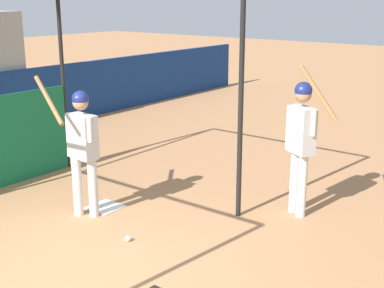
# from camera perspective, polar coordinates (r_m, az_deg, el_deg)

# --- Properties ---
(home_plate) EXTENTS (0.44, 0.44, 0.02)m
(home_plate) POSITION_cam_1_polar(r_m,az_deg,el_deg) (7.92, -9.25, -6.66)
(home_plate) COLOR white
(home_plate) RESTS_ON ground
(player_batter) EXTENTS (0.54, 0.93, 1.94)m
(player_batter) POSITION_cam_1_polar(r_m,az_deg,el_deg) (7.36, -11.69, 0.24)
(player_batter) COLOR silver
(player_batter) RESTS_ON ground
(player_waiting) EXTENTS (0.55, 0.77, 2.14)m
(player_waiting) POSITION_cam_1_polar(r_m,az_deg,el_deg) (7.38, 11.59, 0.92)
(player_waiting) COLOR silver
(player_waiting) RESTS_ON ground
(baseball) EXTENTS (0.07, 0.07, 0.07)m
(baseball) POSITION_cam_1_polar(r_m,az_deg,el_deg) (6.84, -6.87, -9.99)
(baseball) COLOR white
(baseball) RESTS_ON ground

